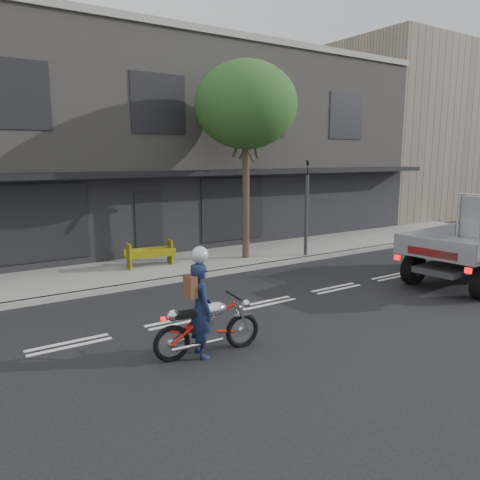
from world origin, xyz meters
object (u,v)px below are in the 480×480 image
object	(u,v)px
traffic_light_pole	(306,213)
motorcycle	(208,325)
rider	(201,310)
construction_barrier	(153,255)
street_tree	(246,106)

from	to	relation	value
traffic_light_pole	motorcycle	size ratio (longest dim) A/B	1.67
rider	construction_barrier	size ratio (longest dim) A/B	1.17
street_tree	rider	world-z (taller)	street_tree
motorcycle	construction_barrier	xyz separation A→B (m)	(1.63, 6.41, 0.01)
traffic_light_pole	rider	xyz separation A→B (m)	(-7.08, -5.20, -0.77)
traffic_light_pole	motorcycle	world-z (taller)	traffic_light_pole
motorcycle	rider	xyz separation A→B (m)	(-0.15, 0.00, 0.32)
traffic_light_pole	motorcycle	distance (m)	8.73
rider	construction_barrier	distance (m)	6.66
street_tree	rider	xyz separation A→B (m)	(-5.08, -6.05, -4.40)
construction_barrier	street_tree	bearing A→B (deg)	-6.29
street_tree	motorcycle	bearing A→B (deg)	-129.21
rider	traffic_light_pole	bearing A→B (deg)	-47.18
street_tree	rider	distance (m)	9.04
street_tree	motorcycle	distance (m)	9.12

